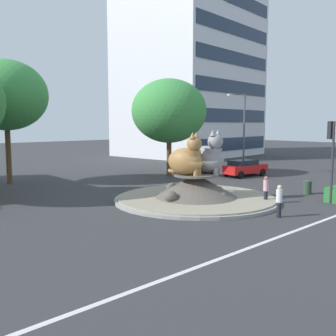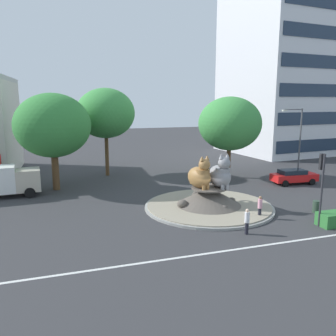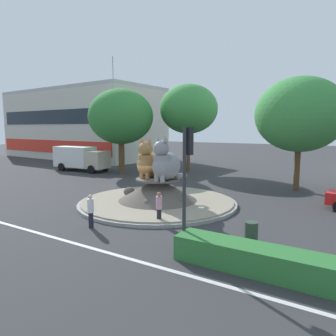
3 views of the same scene
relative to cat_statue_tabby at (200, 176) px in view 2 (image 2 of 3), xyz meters
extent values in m
plane|color=#333335|center=(0.74, -0.06, -2.60)|extent=(160.00, 160.00, 0.00)
cube|color=silver|center=(0.74, -7.66, -2.60)|extent=(112.00, 0.20, 0.01)
cylinder|color=gray|center=(0.74, -0.06, -2.51)|extent=(10.01, 10.01, 0.18)
cylinder|color=gray|center=(0.74, -0.06, -2.38)|extent=(9.61, 9.61, 0.08)
cone|color=#564F47|center=(0.74, -0.06, -1.64)|extent=(5.01, 5.01, 1.40)
cylinder|color=#564F47|center=(0.74, -0.06, -1.00)|extent=(2.75, 2.75, 0.12)
ellipsoid|color=#564F47|center=(2.62, -0.29, -2.10)|extent=(0.59, 0.60, 0.47)
ellipsoid|color=#564F47|center=(0.56, 1.88, -2.00)|extent=(0.84, 0.63, 0.67)
ellipsoid|color=#564F47|center=(-1.49, -0.16, -2.03)|extent=(0.78, 0.78, 0.62)
ellipsoid|color=#564F47|center=(1.19, -1.74, -2.12)|extent=(0.56, 0.60, 0.45)
ellipsoid|color=#9E703D|center=(-0.04, 0.11, -0.13)|extent=(1.95, 2.52, 1.62)
cylinder|color=#9E703D|center=(0.08, -0.31, 0.05)|extent=(1.29, 1.29, 1.01)
sphere|color=#9E703D|center=(0.12, -0.47, 0.93)|extent=(0.89, 0.89, 0.89)
torus|color=#9E703D|center=(0.07, 1.09, -0.78)|extent=(1.29, 1.29, 0.20)
cone|color=#9E703D|center=(0.36, -0.41, 1.45)|extent=(0.45, 0.45, 0.36)
cone|color=#9E703D|center=(-0.12, -0.54, 1.45)|extent=(0.45, 0.45, 0.36)
cylinder|color=#9E703D|center=(0.35, -0.62, -0.74)|extent=(0.28, 0.28, 0.40)
cylinder|color=#9E703D|center=(0.00, -0.71, -0.74)|extent=(0.28, 0.28, 0.40)
ellipsoid|color=gray|center=(1.52, -0.22, -0.09)|extent=(1.62, 2.42, 1.71)
cylinder|color=gray|center=(1.55, -0.69, 0.11)|extent=(1.17, 1.17, 1.07)
sphere|color=gray|center=(1.56, -0.86, 1.04)|extent=(0.94, 0.94, 0.94)
torus|color=gray|center=(1.86, 0.76, -0.77)|extent=(1.26, 1.26, 0.21)
cone|color=gray|center=(1.81, -0.84, 1.58)|extent=(0.40, 0.40, 0.38)
cone|color=gray|center=(1.30, -0.87, 1.58)|extent=(0.40, 0.40, 0.38)
cylinder|color=gray|center=(1.76, -1.06, -0.73)|extent=(0.30, 0.30, 0.43)
cylinder|color=gray|center=(1.37, -1.08, -0.73)|extent=(0.30, 0.30, 0.43)
cylinder|color=#2D2D33|center=(6.03, -6.06, -0.17)|extent=(0.14, 0.14, 4.87)
cube|color=black|center=(6.08, -5.84, 1.74)|extent=(0.36, 0.30, 1.05)
sphere|color=#360606|center=(6.09, -5.76, 2.05)|extent=(0.18, 0.18, 0.18)
sphere|color=#392706|center=(6.09, -5.76, 1.74)|extent=(0.18, 0.18, 0.18)
sphere|color=green|center=(6.09, -5.76, 1.42)|extent=(0.18, 0.18, 0.18)
cube|color=silver|center=(26.03, 24.75, 12.84)|extent=(19.91, 17.12, 30.88)
cube|color=#233347|center=(26.79, 17.05, -0.67)|extent=(17.31, 1.81, 1.75)
cube|color=#233347|center=(26.79, 17.05, 3.19)|extent=(17.31, 1.81, 1.75)
cube|color=#233347|center=(26.79, 17.05, 7.05)|extent=(17.31, 1.81, 1.75)
cube|color=#233347|center=(26.79, 17.05, 10.91)|extent=(17.31, 1.81, 1.75)
cube|color=#233347|center=(26.79, 17.05, 14.77)|extent=(17.31, 1.81, 1.75)
cube|color=#233347|center=(26.79, 17.05, 18.63)|extent=(17.31, 1.81, 1.75)
cylinder|color=brown|center=(-10.53, 9.64, -0.97)|extent=(0.64, 0.64, 3.28)
ellipsoid|color=#337F38|center=(-10.53, 9.64, 3.42)|extent=(6.88, 6.88, 5.85)
cylinder|color=brown|center=(7.38, 9.42, -1.02)|extent=(0.44, 0.44, 3.17)
ellipsoid|color=#3D8E42|center=(7.38, 9.42, 3.24)|extent=(6.69, 6.69, 5.69)
cylinder|color=brown|center=(-5.01, 14.59, -0.43)|extent=(0.41, 0.41, 4.35)
ellipsoid|color=#3D8E42|center=(-5.01, 14.59, 4.30)|extent=(6.37, 6.37, 5.41)
cylinder|color=#4C4C51|center=(13.49, 5.69, 1.13)|extent=(0.16, 0.16, 7.48)
cylinder|color=#4C4C51|center=(12.54, 5.81, 4.77)|extent=(1.91, 0.34, 0.10)
cube|color=silver|center=(11.59, 5.93, 4.67)|extent=(0.50, 0.24, 0.16)
cylinder|color=black|center=(0.72, -5.80, -2.22)|extent=(0.23, 0.23, 0.77)
cylinder|color=silver|center=(0.72, -5.80, -1.50)|extent=(0.31, 0.31, 0.67)
sphere|color=beige|center=(0.72, -5.80, -1.06)|extent=(0.22, 0.22, 0.22)
cylinder|color=black|center=(3.13, -3.46, -2.22)|extent=(0.23, 0.23, 0.76)
cylinder|color=pink|center=(3.13, -3.46, -1.51)|extent=(0.31, 0.31, 0.66)
sphere|color=#936B4C|center=(3.13, -3.46, -1.07)|extent=(0.22, 0.22, 0.22)
cube|color=red|center=(12.25, 4.64, -1.93)|extent=(4.64, 2.07, 0.72)
cube|color=#19232D|center=(12.02, 4.66, -1.35)|extent=(2.64, 1.70, 0.43)
cylinder|color=black|center=(13.80, 5.37, -2.28)|extent=(0.66, 0.27, 0.64)
cylinder|color=black|center=(13.67, 3.67, -2.28)|extent=(0.66, 0.27, 0.64)
cylinder|color=black|center=(10.83, 5.61, -2.28)|extent=(0.66, 0.27, 0.64)
cylinder|color=black|center=(10.70, 3.91, -2.28)|extent=(0.66, 0.27, 0.64)
cube|color=#B7AD99|center=(-12.86, 8.37, -1.22)|extent=(2.13, 2.28, 1.87)
cylinder|color=black|center=(-12.86, 9.46, -2.15)|extent=(0.92, 0.35, 0.90)
cylinder|color=black|center=(-12.73, 7.29, -2.15)|extent=(0.92, 0.35, 0.90)
cylinder|color=#2D4233|center=(7.92, -3.60, -2.15)|extent=(0.56, 0.56, 0.90)
camera|label=1|loc=(-16.56, -16.05, 2.12)|focal=41.54mm
camera|label=2|loc=(-10.39, -24.02, 5.65)|focal=37.34mm
camera|label=3|loc=(11.78, -16.34, 2.23)|focal=33.62mm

